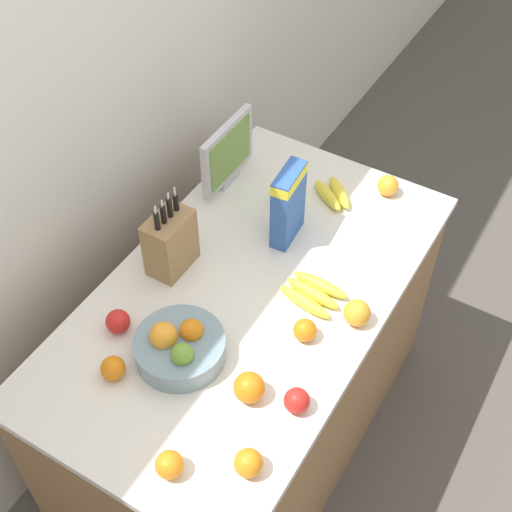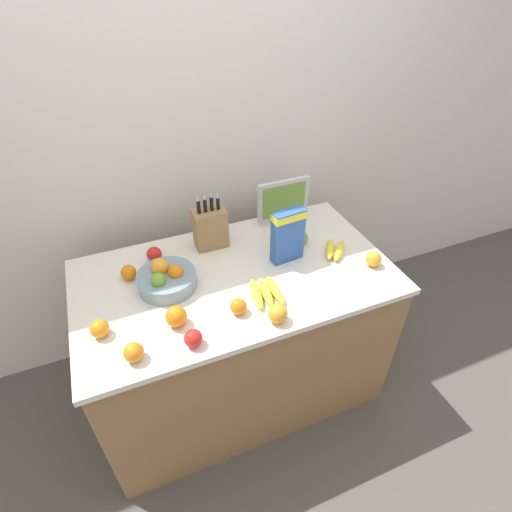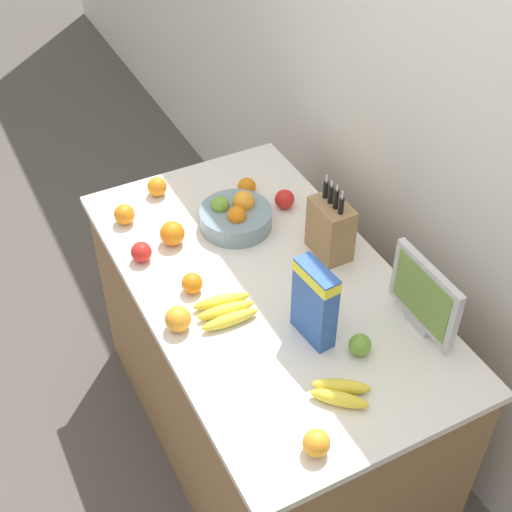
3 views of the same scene
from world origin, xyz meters
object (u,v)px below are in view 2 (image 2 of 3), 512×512
(knife_block, at_px, (210,228))
(small_monitor, at_px, (283,200))
(banana_bunch_left, at_px, (266,292))
(apple_middle, at_px, (193,338))
(orange_by_cereal, at_px, (100,329))
(orange_back_center, at_px, (278,314))
(orange_front_right, at_px, (238,307))
(orange_mid_left, at_px, (176,316))
(apple_near_bananas, at_px, (154,254))
(orange_front_center, at_px, (129,272))
(orange_near_bowl, at_px, (373,259))
(fruit_bowl, at_px, (167,279))
(cereal_box, at_px, (288,234))
(banana_bunch_right, at_px, (335,250))
(apple_by_knife_block, at_px, (302,238))
(orange_mid_right, at_px, (134,352))

(knife_block, relative_size, small_monitor, 1.02)
(banana_bunch_left, relative_size, apple_middle, 2.79)
(orange_by_cereal, bearing_deg, small_monitor, 24.81)
(small_monitor, relative_size, orange_back_center, 3.54)
(orange_front_right, bearing_deg, orange_mid_left, 172.13)
(apple_near_bananas, distance_m, orange_front_center, 0.16)
(orange_back_center, bearing_deg, orange_by_cereal, 163.91)
(apple_middle, xyz_separation_m, orange_near_bowl, (0.93, 0.14, 0.00))
(orange_front_right, bearing_deg, orange_near_bowl, 3.91)
(orange_mid_left, bearing_deg, fruit_bowl, 86.61)
(banana_bunch_left, bearing_deg, cereal_box, 45.47)
(small_monitor, bearing_deg, orange_front_right, -129.85)
(apple_middle, distance_m, orange_back_center, 0.35)
(knife_block, distance_m, orange_front_center, 0.45)
(knife_block, bearing_deg, apple_middle, -113.48)
(cereal_box, bearing_deg, knife_block, 135.70)
(banana_bunch_right, xyz_separation_m, orange_front_center, (-0.99, 0.20, 0.01))
(fruit_bowl, bearing_deg, knife_block, 38.84)
(banana_bunch_left, distance_m, orange_front_right, 0.16)
(fruit_bowl, height_order, orange_mid_left, fruit_bowl)
(small_monitor, height_order, cereal_box, cereal_box)
(banana_bunch_left, relative_size, orange_near_bowl, 2.68)
(cereal_box, height_order, apple_by_knife_block, cereal_box)
(knife_block, relative_size, orange_front_center, 4.18)
(banana_bunch_right, xyz_separation_m, orange_by_cereal, (-1.14, -0.11, 0.02))
(orange_back_center, bearing_deg, orange_near_bowl, 14.84)
(small_monitor, distance_m, fruit_bowl, 0.77)
(small_monitor, xyz_separation_m, fruit_bowl, (-0.71, -0.29, -0.09))
(orange_front_center, bearing_deg, banana_bunch_left, -32.68)
(apple_middle, xyz_separation_m, apple_by_knife_block, (0.70, 0.44, -0.00))
(knife_block, distance_m, apple_by_knife_block, 0.47)
(banana_bunch_left, bearing_deg, fruit_bowl, 149.80)
(apple_by_knife_block, height_order, orange_mid_right, orange_mid_right)
(small_monitor, xyz_separation_m, banana_bunch_left, (-0.32, -0.51, -0.12))
(cereal_box, height_order, orange_back_center, cereal_box)
(banana_bunch_right, bearing_deg, apple_middle, -159.98)
(apple_near_bananas, xyz_separation_m, orange_back_center, (0.39, -0.60, 0.00))
(apple_middle, relative_size, orange_front_center, 1.02)
(cereal_box, bearing_deg, apple_by_knife_block, 29.18)
(cereal_box, height_order, orange_by_cereal, cereal_box)
(knife_block, distance_m, banana_bunch_left, 0.47)
(banana_bunch_right, bearing_deg, orange_near_bowl, -51.56)
(orange_back_center, bearing_deg, orange_mid_right, 177.22)
(orange_back_center, distance_m, orange_mid_right, 0.58)
(orange_mid_right, xyz_separation_m, orange_front_right, (0.44, 0.08, -0.00))
(banana_bunch_right, distance_m, orange_by_cereal, 1.15)
(apple_middle, height_order, apple_near_bananas, apple_near_bananas)
(fruit_bowl, xyz_separation_m, apple_middle, (0.02, -0.37, -0.01))
(apple_by_knife_block, xyz_separation_m, orange_front_center, (-0.87, 0.06, 0.00))
(apple_middle, distance_m, apple_near_bananas, 0.59)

